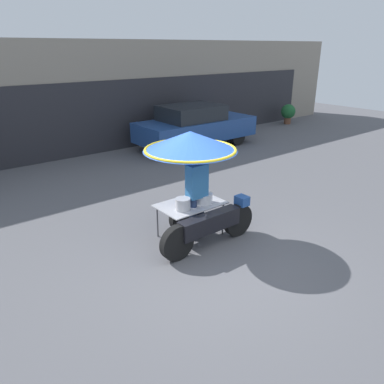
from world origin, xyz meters
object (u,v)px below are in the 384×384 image
vendor_person (197,191)px  potted_plant (288,112)px  vendor_motorcycle_cart (193,160)px  parked_car (195,126)px

vendor_person → potted_plant: (10.43, 6.07, -0.41)m
vendor_motorcycle_cart → vendor_person: 0.59m
vendor_motorcycle_cart → potted_plant: vendor_motorcycle_cart is taller
vendor_motorcycle_cart → parked_car: bearing=50.9°
vendor_motorcycle_cart → potted_plant: (10.47, 6.01, -0.99)m
vendor_person → vendor_motorcycle_cart: bearing=122.0°
parked_car → potted_plant: parked_car is taller
vendor_person → parked_car: (4.32, 5.42, -0.18)m
vendor_motorcycle_cart → potted_plant: bearing=29.8°
vendor_motorcycle_cart → parked_car: vendor_motorcycle_cart is taller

